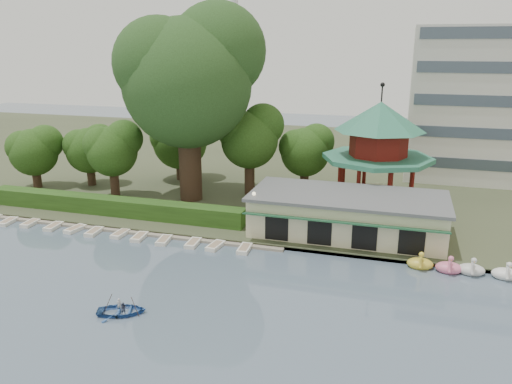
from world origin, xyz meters
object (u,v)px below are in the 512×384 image
at_px(dock, 121,229).
at_px(rowboat_with_passengers, 122,307).
at_px(boathouse, 347,214).
at_px(pavilion, 378,144).
at_px(big_tree, 189,73).

xyz_separation_m(dock, rowboat_with_passengers, (8.78, -14.38, 0.37)).
bearing_deg(boathouse, pavilion, 78.72).
xyz_separation_m(pavilion, rowboat_with_passengers, (-15.22, -29.18, -6.99)).
relative_size(boathouse, rowboat_with_passengers, 3.32).
bearing_deg(rowboat_with_passengers, dock, 121.42).
bearing_deg(big_tree, pavilion, 10.26).
xyz_separation_m(dock, pavilion, (24.00, 14.80, 7.36)).
distance_m(pavilion, big_tree, 22.44).
relative_size(dock, rowboat_with_passengers, 6.07).
height_order(boathouse, pavilion, pavilion).
xyz_separation_m(dock, big_tree, (3.20, 11.03, 14.89)).
distance_m(boathouse, big_tree, 23.50).
distance_m(boathouse, rowboat_with_passengers, 23.35).
height_order(dock, pavilion, pavilion).
bearing_deg(dock, pavilion, 31.66).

